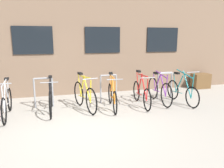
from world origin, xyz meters
TOP-DOWN VIEW (x-y plane):
  - ground_plane at (0.00, 0.00)m, footprint 42.00×42.00m
  - storefront_building at (0.00, 6.44)m, footprint 28.00×6.52m
  - bike_rack at (0.08, 1.90)m, footprint 6.56×0.05m
  - bicycle_silver at (-1.84, 1.32)m, footprint 0.44×1.77m
  - bicycle_teal at (3.32, 1.21)m, footprint 0.44×1.70m
  - bicycle_orange at (1.03, 1.27)m, footprint 0.44×1.70m
  - bicycle_purple at (2.65, 1.45)m, footprint 0.44×1.75m
  - bicycle_red at (1.98, 1.33)m, footprint 0.44×1.75m
  - bicycle_black at (-0.72, 1.44)m, footprint 0.44×1.83m
  - bicycle_yellow at (0.22, 1.40)m, footprint 0.53×1.69m
  - planter_box at (5.25, 2.85)m, footprint 0.70×0.44m

SIDE VIEW (x-z plane):
  - ground_plane at x=0.00m, z-range 0.00..0.00m
  - planter_box at x=5.25m, z-range 0.00..0.60m
  - bicycle_teal at x=3.32m, z-range -0.17..0.92m
  - bicycle_orange at x=1.03m, z-range -0.15..0.89m
  - bicycle_red at x=1.98m, z-range -0.15..0.90m
  - bicycle_silver at x=-1.84m, z-range -0.13..0.89m
  - bicycle_black at x=-0.72m, z-range -0.10..0.89m
  - bicycle_purple at x=2.65m, z-range -0.12..0.92m
  - bicycle_yellow at x=0.22m, z-range -0.13..0.93m
  - bike_rack at x=0.08m, z-range 0.09..0.99m
  - storefront_building at x=0.00m, z-range 0.00..6.43m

